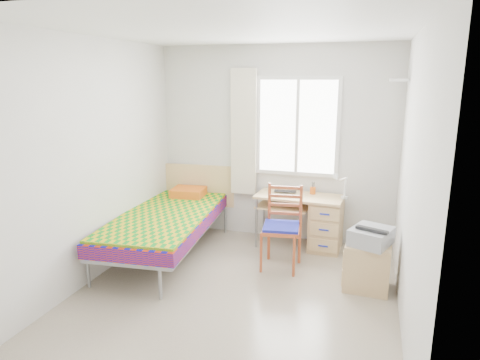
{
  "coord_description": "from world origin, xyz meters",
  "views": [
    {
      "loc": [
        1.24,
        -3.85,
        2.17
      ],
      "look_at": [
        -0.12,
        0.55,
        1.07
      ],
      "focal_mm": 32.0,
      "sensor_mm": 36.0,
      "label": 1
    }
  ],
  "objects_px": {
    "cabinet": "(367,266)",
    "printer": "(371,236)",
    "chair": "(283,222)",
    "desk": "(321,221)",
    "bed": "(169,219)"
  },
  "relations": [
    {
      "from": "desk",
      "to": "chair",
      "type": "relative_size",
      "value": 1.16
    },
    {
      "from": "desk",
      "to": "chair",
      "type": "xyz_separation_m",
      "value": [
        -0.36,
        -0.67,
        0.17
      ]
    },
    {
      "from": "desk",
      "to": "printer",
      "type": "xyz_separation_m",
      "value": [
        0.62,
        -0.96,
        0.21
      ]
    },
    {
      "from": "bed",
      "to": "desk",
      "type": "distance_m",
      "value": 1.94
    },
    {
      "from": "printer",
      "to": "cabinet",
      "type": "bearing_deg",
      "value": 177.09
    },
    {
      "from": "cabinet",
      "to": "bed",
      "type": "bearing_deg",
      "value": 178.33
    },
    {
      "from": "desk",
      "to": "cabinet",
      "type": "relative_size",
      "value": 2.26
    },
    {
      "from": "printer",
      "to": "bed",
      "type": "bearing_deg",
      "value": -164.4
    },
    {
      "from": "cabinet",
      "to": "printer",
      "type": "xyz_separation_m",
      "value": [
        0.02,
        -0.01,
        0.34
      ]
    },
    {
      "from": "bed",
      "to": "cabinet",
      "type": "xyz_separation_m",
      "value": [
        2.4,
        -0.21,
        -0.21
      ]
    },
    {
      "from": "printer",
      "to": "desk",
      "type": "bearing_deg",
      "value": 143.88
    },
    {
      "from": "printer",
      "to": "chair",
      "type": "bearing_deg",
      "value": -175.37
    },
    {
      "from": "bed",
      "to": "chair",
      "type": "relative_size",
      "value": 2.35
    },
    {
      "from": "desk",
      "to": "cabinet",
      "type": "distance_m",
      "value": 1.13
    },
    {
      "from": "desk",
      "to": "cabinet",
      "type": "xyz_separation_m",
      "value": [
        0.6,
        -0.95,
        -0.13
      ]
    }
  ]
}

